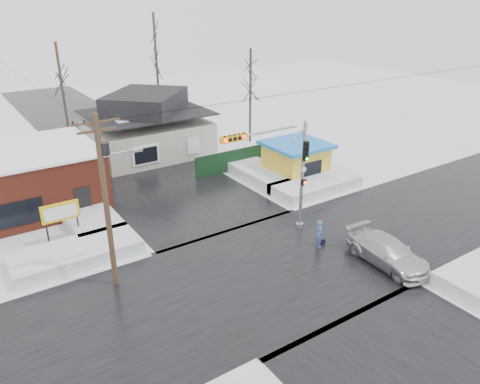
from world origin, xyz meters
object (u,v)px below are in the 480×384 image
kiosk (296,160)px  car (388,252)px  pedestrian (319,234)px  utility_pole (106,193)px  traffic_signal (283,166)px  marquee_sign (60,213)px

kiosk → car: 13.73m
kiosk → pedestrian: kiosk is taller
utility_pole → pedestrian: (11.34, -2.95, -4.28)m
traffic_signal → car: bearing=-65.4°
traffic_signal → pedestrian: bearing=-68.0°
utility_pole → marquee_sign: (-1.07, 5.99, -3.19)m
traffic_signal → kiosk: (7.07, 7.03, -3.08)m
utility_pole → kiosk: bearing=20.4°
pedestrian → car: size_ratio=0.32×
kiosk → car: kiosk is taller
pedestrian → car: bearing=-132.1°
pedestrian → car: (1.76, -3.56, -0.08)m
kiosk → utility_pole: bearing=-159.6°
kiosk → car: bearing=-108.4°
marquee_sign → pedestrian: bearing=-35.8°
traffic_signal → marquee_sign: 13.42m
traffic_signal → utility_pole: (-10.36, 0.53, 0.57)m
pedestrian → kiosk: bearing=-11.3°
traffic_signal → utility_pole: size_ratio=0.78×
traffic_signal → car: traffic_signal is taller
marquee_sign → car: 18.94m
utility_pole → car: (13.10, -6.51, -4.37)m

